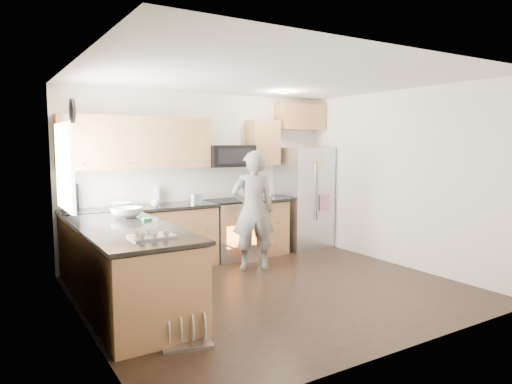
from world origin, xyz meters
TOP-DOWN VIEW (x-y plane):
  - ground at (0.00, 0.00)m, footprint 4.50×4.50m
  - room_shell at (-0.04, 0.02)m, footprint 4.54×4.04m
  - back_cabinet_run at (-0.59, 1.75)m, footprint 4.45×0.64m
  - peninsula at (-1.75, 0.25)m, footprint 0.96×2.36m
  - stove_range at (0.35, 1.69)m, footprint 0.76×0.97m
  - refrigerator at (1.77, 1.70)m, footprint 0.90×0.72m
  - person at (0.26, 0.93)m, footprint 0.73×0.60m
  - dish_rack at (-1.55, -0.87)m, footprint 0.53×0.46m

SIDE VIEW (x-z plane):
  - ground at x=0.00m, z-range 0.00..0.00m
  - dish_rack at x=-1.55m, z-range -0.06..0.21m
  - peninsula at x=-1.75m, z-range -0.06..0.99m
  - stove_range at x=0.35m, z-range -0.22..1.57m
  - person at x=0.26m, z-range 0.00..1.72m
  - refrigerator at x=1.77m, z-range 0.00..1.75m
  - back_cabinet_run at x=-0.59m, z-range -0.29..2.21m
  - room_shell at x=-0.04m, z-range 0.36..2.98m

